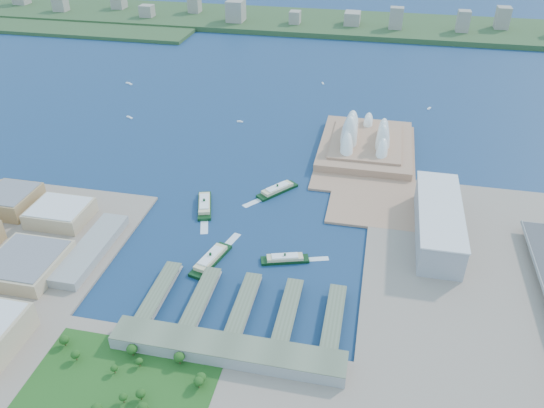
% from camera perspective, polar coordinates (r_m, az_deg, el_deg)
% --- Properties ---
extents(ground, '(3000.00, 3000.00, 0.00)m').
position_cam_1_polar(ground, '(565.42, -2.47, -5.80)').
color(ground, '#0E2443').
rests_on(ground, ground).
extents(east_land, '(240.00, 500.00, 3.00)m').
position_cam_1_polar(east_land, '(529.73, 22.72, -11.89)').
color(east_land, gray).
rests_on(east_land, ground).
extents(peninsula, '(135.00, 220.00, 3.00)m').
position_cam_1_polar(peninsula, '(771.56, 10.11, 5.16)').
color(peninsula, '#A17558').
rests_on(peninsula, ground).
extents(far_shore, '(2200.00, 260.00, 12.00)m').
position_cam_1_polar(far_shore, '(1453.91, 7.47, 18.68)').
color(far_shore, '#2D4926').
rests_on(far_shore, ground).
extents(opera_house, '(134.00, 180.00, 58.00)m').
position_cam_1_polar(opera_house, '(776.42, 10.23, 7.84)').
color(opera_house, white).
rests_on(opera_house, peninsula).
extents(toaster_building, '(45.00, 155.00, 35.00)m').
position_cam_1_polar(toaster_building, '(611.17, 17.45, -1.82)').
color(toaster_building, gray).
rests_on(toaster_building, east_land).
extents(ferry_wharves, '(184.00, 90.00, 9.30)m').
position_cam_1_polar(ferry_wharves, '(504.89, -3.01, -10.78)').
color(ferry_wharves, '#576048').
rests_on(ferry_wharves, ground).
extents(terminal_building, '(200.00, 28.00, 12.00)m').
position_cam_1_polar(terminal_building, '(461.53, -4.84, -15.40)').
color(terminal_building, gray).
rests_on(terminal_building, south_land).
extents(park, '(150.00, 110.00, 16.00)m').
position_cam_1_polar(park, '(450.74, -16.61, -18.30)').
color(park, '#194714').
rests_on(park, south_land).
extents(far_skyline, '(1900.00, 140.00, 55.00)m').
position_cam_1_polar(far_skyline, '(1426.86, 7.48, 19.80)').
color(far_skyline, gray).
rests_on(far_skyline, far_shore).
extents(ferry_a, '(33.17, 62.95, 11.55)m').
position_cam_1_polar(ferry_a, '(647.42, -7.29, 0.10)').
color(ferry_a, black).
rests_on(ferry_a, ground).
extents(ferry_b, '(47.69, 55.11, 11.04)m').
position_cam_1_polar(ferry_b, '(672.43, 0.59, 1.71)').
color(ferry_b, black).
rests_on(ferry_b, ground).
extents(ferry_c, '(30.97, 63.24, 11.59)m').
position_cam_1_polar(ferry_c, '(559.64, -6.62, -5.74)').
color(ferry_c, black).
rests_on(ferry_c, ground).
extents(ferry_d, '(52.05, 27.31, 9.55)m').
position_cam_1_polar(ferry_d, '(557.99, 1.40, -5.75)').
color(ferry_d, black).
rests_on(ferry_d, ground).
extents(boat_a, '(13.35, 9.25, 2.58)m').
position_cam_1_polar(boat_a, '(914.04, -15.08, 9.01)').
color(boat_a, white).
rests_on(boat_a, ground).
extents(boat_b, '(9.56, 3.69, 2.55)m').
position_cam_1_polar(boat_b, '(869.49, -3.48, 8.87)').
color(boat_b, white).
rests_on(boat_b, ground).
extents(boat_c, '(7.57, 11.30, 2.47)m').
position_cam_1_polar(boat_c, '(957.08, 16.54, 9.85)').
color(boat_c, white).
rests_on(boat_c, ground).
extents(boat_d, '(16.31, 11.18, 2.80)m').
position_cam_1_polar(boat_d, '(1067.61, -15.13, 12.43)').
color(boat_d, white).
rests_on(boat_d, ground).
extents(boat_e, '(6.37, 10.21, 2.39)m').
position_cam_1_polar(boat_e, '(1038.56, 5.48, 12.82)').
color(boat_e, white).
rests_on(boat_e, ground).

